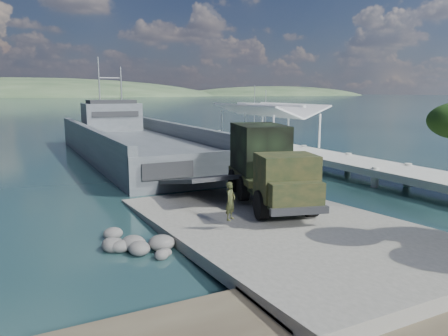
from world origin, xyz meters
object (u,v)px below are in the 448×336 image
(pier, at_px, (274,141))
(sailboat_far, at_px, (255,135))
(sailboat_near, at_px, (266,142))
(landing_craft, at_px, (137,148))
(soldier, at_px, (230,210))
(military_truck, at_px, (267,165))

(pier, bearing_deg, sailboat_far, 64.56)
(sailboat_near, bearing_deg, sailboat_far, 58.74)
(landing_craft, relative_size, soldier, 22.48)
(pier, distance_m, sailboat_far, 18.02)
(military_truck, bearing_deg, pier, 71.09)
(landing_craft, relative_size, sailboat_near, 5.57)
(sailboat_far, bearing_deg, pier, -112.22)
(military_truck, xyz_separation_m, sailboat_far, (19.14, 32.64, -2.14))
(landing_craft, distance_m, sailboat_far, 22.39)
(landing_craft, height_order, sailboat_far, landing_craft)
(military_truck, bearing_deg, soldier, -125.17)
(soldier, distance_m, sailboat_near, 34.82)
(pier, distance_m, landing_craft, 13.54)
(pier, xyz_separation_m, soldier, (-15.42, -19.62, -0.25))
(soldier, height_order, sailboat_near, sailboat_near)
(pier, bearing_deg, military_truck, -124.85)
(military_truck, height_order, soldier, military_truck)
(pier, relative_size, sailboat_near, 6.43)
(military_truck, relative_size, sailboat_near, 1.35)
(pier, xyz_separation_m, military_truck, (-11.42, -16.40, 0.94))
(sailboat_near, relative_size, sailboat_far, 0.91)
(sailboat_near, bearing_deg, landing_craft, 179.85)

